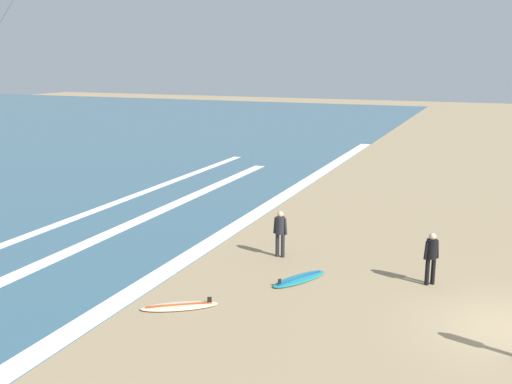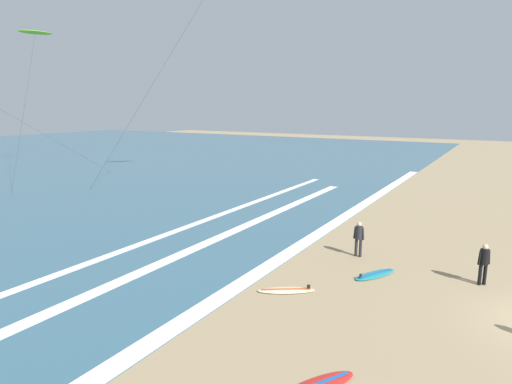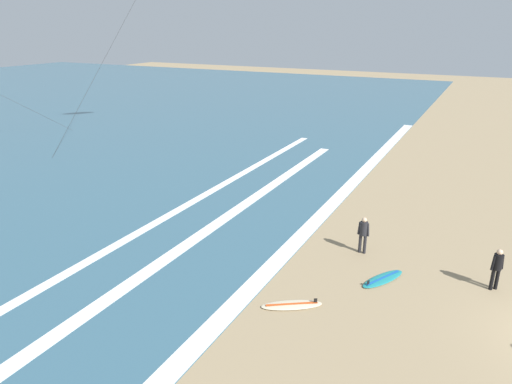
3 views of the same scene
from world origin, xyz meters
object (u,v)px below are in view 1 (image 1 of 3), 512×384
object	(u,v)px
surfer_right_near	(431,254)
surfboard_foreground_flat	(179,306)
surfer_foreground_main	(280,230)
surfboard_near_water	(299,279)

from	to	relation	value
surfer_right_near	surfboard_foreground_flat	world-z (taller)	surfer_right_near
surfer_foreground_main	surfboard_foreground_flat	world-z (taller)	surfer_foreground_main
surfer_right_near	surfboard_foreground_flat	distance (m)	7.50
surfboard_foreground_flat	surfer_right_near	bearing A→B (deg)	-54.78
surfer_right_near	surfer_foreground_main	xyz separation A→B (m)	(0.69, 4.99, 0.00)
surfer_right_near	surfboard_foreground_flat	bearing A→B (deg)	125.22
surfboard_foreground_flat	surfboard_near_water	size ratio (longest dim) A/B	0.98
surfer_foreground_main	surfboard_near_water	world-z (taller)	surfer_foreground_main
surfboard_near_water	surfboard_foreground_flat	bearing A→B (deg)	142.90
surfer_right_near	surfboard_near_water	bearing A→B (deg)	107.24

